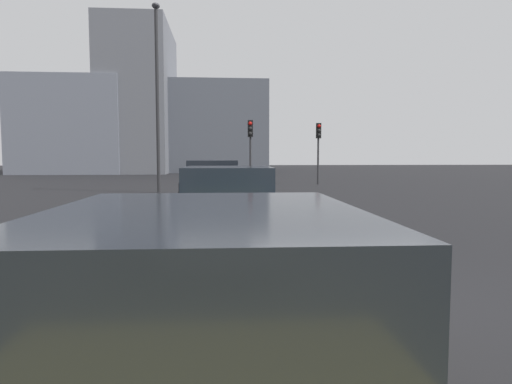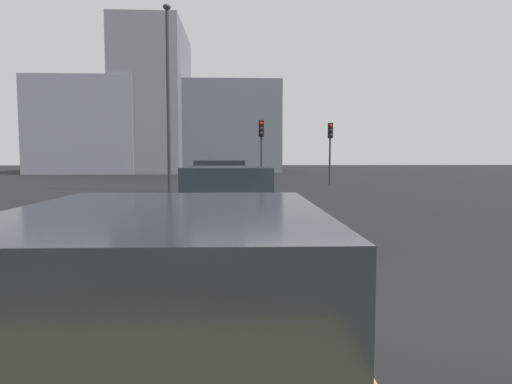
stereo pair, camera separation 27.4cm
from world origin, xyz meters
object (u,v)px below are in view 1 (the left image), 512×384
at_px(traffic_light_near_right, 319,140).
at_px(car_black_right_lead, 214,185).
at_px(street_lamp_kerbside, 157,85).
at_px(traffic_light_near_left, 250,139).
at_px(car_yellow_right_third, 208,340).
at_px(car_teal_right_second, 228,210).

bearing_deg(traffic_light_near_right, car_black_right_lead, -27.81).
relative_size(car_black_right_lead, traffic_light_near_right, 1.27).
bearing_deg(street_lamp_kerbside, traffic_light_near_left, -54.19).
relative_size(car_black_right_lead, car_yellow_right_third, 1.06).
height_order(car_black_right_lead, car_yellow_right_third, car_black_right_lead).
height_order(car_teal_right_second, traffic_light_near_left, traffic_light_near_left).
relative_size(car_black_right_lead, traffic_light_near_left, 1.28).
distance_m(car_teal_right_second, traffic_light_near_left, 16.64).
relative_size(car_yellow_right_third, traffic_light_near_right, 1.19).
bearing_deg(car_black_right_lead, traffic_light_near_right, -25.71).
distance_m(car_teal_right_second, street_lamp_kerbside, 14.19).
distance_m(car_teal_right_second, traffic_light_near_right, 19.55).
relative_size(traffic_light_near_right, street_lamp_kerbside, 0.42).
height_order(car_black_right_lead, traffic_light_near_left, traffic_light_near_left).
bearing_deg(car_black_right_lead, traffic_light_near_left, -9.07).
xyz_separation_m(car_yellow_right_third, traffic_light_near_right, (24.42, -5.97, 1.95)).
bearing_deg(street_lamp_kerbside, car_black_right_lead, -156.79).
height_order(car_teal_right_second, car_yellow_right_third, car_teal_right_second).
bearing_deg(traffic_light_near_left, car_teal_right_second, 0.79).
bearing_deg(traffic_light_near_right, car_teal_right_second, -17.31).
xyz_separation_m(car_teal_right_second, traffic_light_near_right, (18.58, -5.76, 1.92)).
height_order(traffic_light_near_right, street_lamp_kerbside, street_lamp_kerbside).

